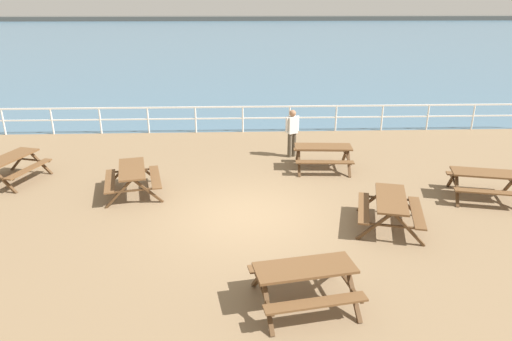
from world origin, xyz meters
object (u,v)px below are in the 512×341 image
object	(u,v)px
picnic_table_near_left	(10,163)
picnic_table_far_left	(323,152)
picnic_table_near_right	(391,205)
picnic_table_far_right	(305,276)
picnic_table_mid_centre	(486,179)
picnic_table_seaward	(132,175)
visitor	(292,130)

from	to	relation	value
picnic_table_near_left	picnic_table_far_left	size ratio (longest dim) A/B	1.14
picnic_table_near_right	picnic_table_far_right	size ratio (longest dim) A/B	1.04
picnic_table_near_right	picnic_table_mid_centre	world-z (taller)	same
picnic_table_near_right	picnic_table_far_left	xyz separation A→B (m)	(-0.92, 4.08, 0.00)
picnic_table_far_left	picnic_table_seaward	size ratio (longest dim) A/B	0.91
picnic_table_near_right	picnic_table_mid_centre	xyz separation A→B (m)	(3.13, 1.56, 0.00)
picnic_table_mid_centre	picnic_table_far_left	distance (m)	4.76
picnic_table_far_left	picnic_table_far_right	xyz separation A→B (m)	(-1.56, -6.99, 0.00)
picnic_table_far_left	picnic_table_seaward	bearing A→B (deg)	-158.73
picnic_table_mid_centre	visitor	world-z (taller)	visitor
visitor	picnic_table_near_right	bearing A→B (deg)	-7.66
picnic_table_seaward	visitor	size ratio (longest dim) A/B	1.25
visitor	picnic_table_far_left	bearing A→B (deg)	8.02
picnic_table_seaward	picnic_table_near_left	bearing A→B (deg)	61.19
picnic_table_far_left	visitor	distance (m)	1.57
picnic_table_near_left	picnic_table_far_left	bearing A→B (deg)	-69.24
picnic_table_mid_centre	picnic_table_far_right	bearing A→B (deg)	-127.42
picnic_table_mid_centre	visitor	xyz separation A→B (m)	(-4.90, 3.78, 0.36)
picnic_table_near_left	visitor	xyz separation A→B (m)	(8.68, 1.92, 0.36)
picnic_table_near_left	picnic_table_seaward	bearing A→B (deg)	-89.55
picnic_table_mid_centre	picnic_table_seaward	world-z (taller)	same
picnic_table_near_left	picnic_table_mid_centre	xyz separation A→B (m)	(13.58, -1.86, 0.00)
picnic_table_far_right	picnic_table_far_left	bearing A→B (deg)	67.25
picnic_table_near_left	visitor	world-z (taller)	visitor
picnic_table_far_left	visitor	bearing A→B (deg)	127.83
picnic_table_far_right	visitor	bearing A→B (deg)	74.95
picnic_table_far_right	picnic_table_seaward	distance (m)	6.64
picnic_table_seaward	visitor	world-z (taller)	visitor
picnic_table_far_right	visitor	distance (m)	8.29
picnic_table_near_left	picnic_table_mid_centre	distance (m)	13.71
picnic_table_far_left	picnic_table_far_right	bearing A→B (deg)	-98.75
picnic_table_mid_centre	picnic_table_far_left	bearing A→B (deg)	162.09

